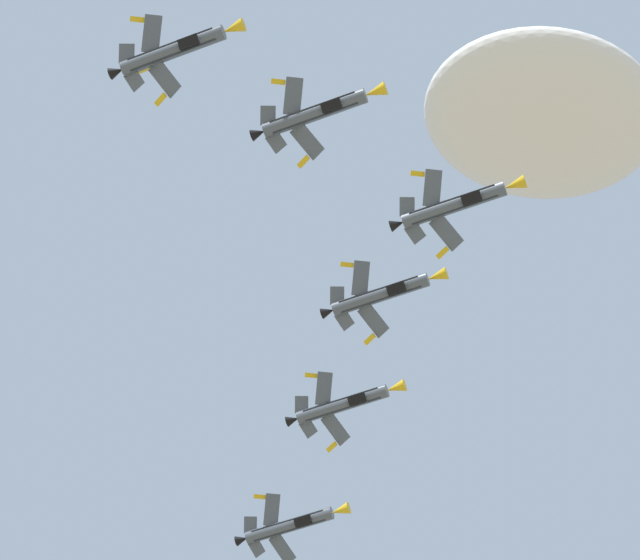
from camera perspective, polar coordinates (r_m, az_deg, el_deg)
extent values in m
ellipsoid|color=white|center=(235.16, 8.68, 6.34)|extent=(38.16, 29.40, 10.10)
cylinder|color=#4C5666|center=(165.06, 5.23, 2.91)|extent=(11.11, 7.74, 1.70)
cube|color=#232833|center=(164.60, 5.21, 2.93)|extent=(9.31, 6.47, 1.20)
cone|color=yellow|center=(164.55, 7.59, 3.69)|extent=(2.86, 2.59, 1.56)
cone|color=black|center=(165.81, 3.02, 2.18)|extent=(2.08, 2.00, 1.36)
ellipsoid|color=#192333|center=(165.46, 6.12, 3.17)|extent=(3.53, 2.99, 1.54)
cube|color=black|center=(164.08, 5.90, 3.18)|extent=(2.60, 2.33, 1.34)
cube|color=#4C5666|center=(164.77, 4.93, 1.87)|extent=(3.93, 3.38, 2.73)
cube|color=yellow|center=(164.61, 4.78, 1.06)|extent=(1.32, 1.68, 0.53)
cube|color=#4C5666|center=(165.55, 4.39, 3.58)|extent=(2.11, 3.55, 2.73)
cube|color=yellow|center=(166.03, 3.81, 4.14)|extent=(1.63, 0.69, 0.53)
cube|color=#4C5666|center=(165.38, 3.71, 1.86)|extent=(2.49, 2.46, 1.48)
cube|color=#4C5666|center=(165.84, 3.40, 2.86)|extent=(1.98, 2.10, 1.48)
cube|color=yellow|center=(167.34, 3.76, 2.33)|extent=(3.13, 2.86, 2.18)
cylinder|color=#4C5666|center=(175.44, 2.37, -0.57)|extent=(11.11, 7.74, 1.70)
cube|color=#232833|center=(174.98, 2.34, -0.56)|extent=(9.31, 6.46, 1.21)
cone|color=yellow|center=(174.45, 4.57, 0.15)|extent=(2.86, 2.59, 1.56)
cone|color=black|center=(176.63, 0.31, -1.24)|extent=(2.08, 2.00, 1.36)
ellipsoid|color=#192333|center=(175.67, 3.22, -0.32)|extent=(3.53, 2.99, 1.55)
cube|color=black|center=(174.32, 2.99, -0.34)|extent=(2.60, 2.33, 1.34)
cube|color=#4C5666|center=(175.35, 2.09, -1.55)|extent=(3.91, 3.37, 2.76)
cube|color=yellow|center=(175.33, 1.94, -2.32)|extent=(1.31, 1.67, 0.54)
cube|color=#4C5666|center=(175.96, 1.59, 0.06)|extent=(2.11, 3.53, 2.76)
cube|color=yellow|center=(176.44, 1.06, 0.60)|extent=(1.63, 0.69, 0.54)
cube|color=#4C5666|center=(176.14, 0.96, -1.55)|extent=(2.48, 2.45, 1.49)
cube|color=#4C5666|center=(176.50, 0.67, -0.61)|extent=(1.98, 2.08, 1.49)
cube|color=yellow|center=(178.02, 1.03, -1.08)|extent=(3.14, 2.87, 2.16)
cylinder|color=#4C5666|center=(162.86, -0.21, 6.49)|extent=(11.11, 7.74, 1.70)
cube|color=#232833|center=(162.41, -0.24, 6.52)|extent=(9.32, 6.49, 1.16)
cone|color=yellow|center=(161.87, 2.17, 7.32)|extent=(2.86, 2.59, 1.56)
cone|color=black|center=(164.08, -2.41, 5.71)|extent=(2.08, 2.00, 1.36)
ellipsoid|color=#192333|center=(163.08, 0.71, 6.77)|extent=(3.53, 2.98, 1.53)
cube|color=black|center=(161.75, 0.45, 6.78)|extent=(2.60, 2.33, 1.32)
cube|color=#4C5666|center=(162.58, -0.51, 5.44)|extent=(4.01, 3.43, 2.60)
cube|color=yellow|center=(162.40, -0.65, 4.62)|extent=(1.32, 1.68, 0.52)
cube|color=#4C5666|center=(163.60, -1.05, 7.15)|extent=(2.12, 3.65, 2.60)
cube|color=yellow|center=(164.25, -1.63, 7.71)|extent=(1.63, 0.70, 0.52)
cube|color=#4C5666|center=(163.47, -1.72, 5.40)|extent=(2.53, 2.49, 1.41)
cube|color=#4C5666|center=(164.07, -2.03, 6.40)|extent=(1.99, 2.14, 1.41)
cube|color=yellow|center=(165.45, -1.63, 5.86)|extent=(3.09, 2.79, 2.23)
cylinder|color=#4C5666|center=(185.36, 0.88, -4.86)|extent=(11.11, 7.74, 1.70)
cube|color=#232833|center=(184.91, 0.85, -4.85)|extent=(9.30, 6.45, 1.24)
cone|color=yellow|center=(184.04, 2.97, -4.20)|extent=(2.86, 2.59, 1.56)
cone|color=black|center=(186.86, -1.06, -5.46)|extent=(2.08, 2.00, 1.36)
ellipsoid|color=#192333|center=(185.47, 1.69, -4.62)|extent=(3.54, 3.00, 1.55)
cube|color=black|center=(184.14, 1.45, -4.66)|extent=(2.60, 2.33, 1.35)
cube|color=#4C5666|center=(185.44, 0.60, -5.78)|extent=(3.84, 3.33, 2.86)
cube|color=yellow|center=(185.55, 0.46, -6.50)|extent=(1.31, 1.67, 0.54)
cube|color=#4C5666|center=(185.87, 0.15, -4.24)|extent=(2.11, 3.46, 2.86)
cube|color=yellow|center=(186.33, -0.35, -3.73)|extent=(1.63, 0.68, 0.54)
cube|color=#4C5666|center=(186.35, -0.46, -5.76)|extent=(2.45, 2.43, 1.54)
cube|color=#4C5666|center=(186.60, -0.72, -4.87)|extent=(1.98, 2.05, 1.54)
cube|color=yellow|center=(188.16, -0.37, -5.29)|extent=(3.17, 2.92, 2.12)
cylinder|color=#4C5666|center=(161.85, -5.74, 8.86)|extent=(11.11, 7.74, 1.70)
cube|color=#232833|center=(161.42, -5.79, 8.89)|extent=(9.31, 6.46, 1.21)
cone|color=yellow|center=(160.33, -3.38, 9.74)|extent=(2.86, 2.59, 1.56)
cone|color=black|center=(163.56, -7.90, 8.02)|extent=(2.08, 2.00, 1.36)
ellipsoid|color=#192333|center=(161.84, -4.80, 9.13)|extent=(3.54, 2.99, 1.55)
cube|color=black|center=(160.61, -5.12, 9.19)|extent=(2.60, 2.33, 1.34)
cube|color=#4C5666|center=(161.39, -6.05, 7.81)|extent=(3.90, 3.36, 2.77)
cube|color=yellow|center=(161.05, -6.21, 6.98)|extent=(1.31, 1.67, 0.54)
cube|color=#4C5666|center=(163.02, -6.55, 9.49)|extent=(2.11, 3.52, 2.77)
cube|color=yellow|center=(163.99, -7.11, 10.01)|extent=(1.63, 0.69, 0.54)
cube|color=#4C5666|center=(162.65, -7.24, 7.74)|extent=(2.47, 2.45, 1.50)
cube|color=#4C5666|center=(163.60, -7.52, 8.71)|extent=(1.98, 2.08, 1.50)
cube|color=yellow|center=(164.70, -7.06, 8.13)|extent=(3.15, 2.88, 2.16)
cylinder|color=#4C5666|center=(194.71, -1.20, -9.52)|extent=(11.11, 7.74, 1.70)
cube|color=#232833|center=(194.25, -1.23, -9.52)|extent=(9.29, 6.43, 1.26)
cone|color=yellow|center=(192.96, 0.80, -8.94)|extent=(2.86, 2.59, 1.56)
cone|color=black|center=(196.57, -3.05, -10.04)|extent=(2.08, 2.00, 1.36)
ellipsoid|color=#192333|center=(194.65, -0.42, -9.30)|extent=(3.54, 3.00, 1.55)
cube|color=black|center=(193.37, -0.66, -9.35)|extent=(2.60, 2.33, 1.36)
cube|color=#4C5666|center=(194.99, -1.47, -10.39)|extent=(3.79, 3.29, 2.94)
cube|color=#4C5666|center=(195.20, -1.89, -8.91)|extent=(2.10, 3.39, 2.94)
cube|color=yellow|center=(195.62, -2.36, -8.41)|extent=(1.63, 0.68, 0.55)
cube|color=#4C5666|center=(196.04, -2.48, -10.34)|extent=(2.42, 2.41, 1.58)
cube|color=#4C5666|center=(196.16, -2.72, -9.48)|extent=(1.97, 2.01, 1.58)
cube|color=yellow|center=(197.75, -2.37, -9.87)|extent=(3.20, 2.96, 2.08)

